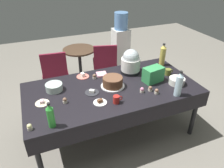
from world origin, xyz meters
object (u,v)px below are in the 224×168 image
object	(u,v)px
cupcake_lemon	(150,89)
glass_salad_bowl	(54,87)
dessert_plate_cream	(42,103)
cupcake_cocoa	(157,91)
ceramic_snack_bowl	(177,81)
dessert_plate_coral	(83,76)
water_cooler	(121,43)
dessert_plate_charcoal	(92,92)
soda_bottle_lime_soda	(51,116)
slow_cooker	(131,62)
cupcake_berry	(142,90)
frosted_layer_cake	(113,82)
round_cafe_table	(80,60)
soda_bottle_ginger_ale	(163,55)
soda_carton	(153,74)
soda_bottle_water	(179,84)
potluck_table	(112,91)
maroon_chair_right	(105,61)
dessert_plate_white	(100,102)
coffee_mug_olive	(168,72)
cupcake_mint	(65,100)
cupcake_vanilla	(30,127)
cupcake_rose	(94,76)
maroon_chair_left	(55,70)
coffee_mug_red	(117,99)

from	to	relation	value
cupcake_lemon	glass_salad_bowl	bearing A→B (deg)	157.26
dessert_plate_cream	cupcake_cocoa	world-z (taller)	cupcake_cocoa
ceramic_snack_bowl	dessert_plate_coral	size ratio (longest dim) A/B	1.17
ceramic_snack_bowl	water_cooler	xyz separation A→B (m)	(0.11, 2.05, -0.20)
dessert_plate_coral	cupcake_cocoa	xyz separation A→B (m)	(0.73, -0.75, 0.02)
dessert_plate_charcoal	water_cooler	xyz separation A→B (m)	(1.21, 1.84, -0.17)
dessert_plate_coral	soda_bottle_lime_soda	bearing A→B (deg)	-122.35
slow_cooker	cupcake_berry	distance (m)	0.55
frosted_layer_cake	round_cafe_table	size ratio (longest dim) A/B	0.43
round_cafe_table	soda_bottle_ginger_ale	bearing A→B (deg)	-49.87
ceramic_snack_bowl	cupcake_lemon	xyz separation A→B (m)	(-0.41, -0.02, -0.01)
soda_carton	cupcake_cocoa	bearing A→B (deg)	-122.76
soda_bottle_water	soda_carton	bearing A→B (deg)	103.29
water_cooler	cupcake_cocoa	bearing A→B (deg)	-102.61
potluck_table	soda_bottle_water	xyz separation A→B (m)	(0.67, -0.46, 0.21)
dessert_plate_coral	maroon_chair_right	xyz separation A→B (m)	(0.65, 0.88, -0.27)
potluck_table	cupcake_berry	distance (m)	0.40
dessert_plate_white	coffee_mug_olive	size ratio (longest dim) A/B	1.26
cupcake_mint	cupcake_vanilla	size ratio (longest dim) A/B	1.00
glass_salad_bowl	cupcake_cocoa	xyz separation A→B (m)	(1.15, -0.55, -0.01)
round_cafe_table	soda_bottle_water	bearing A→B (deg)	-70.13
dessert_plate_white	maroon_chair_right	size ratio (longest dim) A/B	0.18
ceramic_snack_bowl	cupcake_rose	bearing A→B (deg)	150.67
soda_bottle_lime_soda	soda_bottle_ginger_ale	bearing A→B (deg)	23.47
soda_bottle_water	frosted_layer_cake	bearing A→B (deg)	143.49
potluck_table	maroon_chair_right	size ratio (longest dim) A/B	2.59
water_cooler	frosted_layer_cake	bearing A→B (deg)	-117.04
dessert_plate_coral	glass_salad_bowl	bearing A→B (deg)	-154.36
frosted_layer_cake	soda_bottle_water	distance (m)	0.81
dessert_plate_coral	maroon_chair_right	bearing A→B (deg)	53.51
cupcake_rose	maroon_chair_left	xyz separation A→B (m)	(-0.42, 0.99, -0.29)
soda_carton	water_cooler	bearing A→B (deg)	68.55
slow_cooker	maroon_chair_right	size ratio (longest dim) A/B	0.41
soda_bottle_ginger_ale	coffee_mug_red	distance (m)	1.23
soda_bottle_lime_soda	soda_bottle_ginger_ale	xyz separation A→B (m)	(1.78, 0.77, 0.03)
potluck_table	maroon_chair_left	distance (m)	1.42
dessert_plate_charcoal	dessert_plate_coral	world-z (taller)	dessert_plate_coral
slow_cooker	cupcake_cocoa	xyz separation A→B (m)	(0.05, -0.62, -0.13)
glass_salad_bowl	coffee_mug_red	world-z (taller)	coffee_mug_red
soda_bottle_ginger_ale	water_cooler	bearing A→B (deg)	90.95
slow_cooker	coffee_mug_red	world-z (taller)	slow_cooker
soda_bottle_ginger_ale	slow_cooker	bearing A→B (deg)	-176.19
cupcake_berry	soda_bottle_water	xyz separation A→B (m)	(0.36, -0.22, 0.12)
frosted_layer_cake	dessert_plate_white	distance (m)	0.39
ceramic_snack_bowl	coffee_mug_olive	distance (m)	0.26
dessert_plate_charcoal	dessert_plate_white	size ratio (longest dim) A/B	1.11
cupcake_cocoa	soda_bottle_ginger_ale	size ratio (longest dim) A/B	0.19
cupcake_vanilla	maroon_chair_left	xyz separation A→B (m)	(0.47, 1.71, -0.29)
cupcake_cocoa	round_cafe_table	world-z (taller)	cupcake_cocoa
soda_bottle_lime_soda	cupcake_lemon	bearing A→B (deg)	9.03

